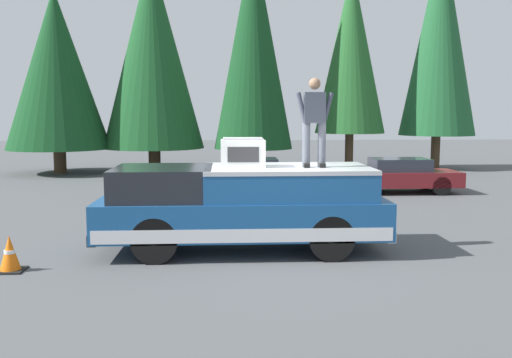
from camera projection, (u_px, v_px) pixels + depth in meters
ground_plane at (276, 254)px, 10.71m from camera, size 90.00×90.00×0.00m
pickup_truck at (242, 206)px, 10.93m from camera, size 2.01×5.54×1.65m
compressor_unit at (243, 153)px, 10.78m from camera, size 0.65×0.84×0.56m
person_on_truck_bed at (314, 120)px, 10.64m from camera, size 0.29×0.72×1.69m
parked_car_maroon at (397, 176)px, 18.96m from camera, size 1.64×4.10×1.16m
parked_car_navy at (247, 176)px, 18.93m from camera, size 1.64×4.10×1.16m
traffic_cone at (10, 255)px, 9.54m from camera, size 0.47×0.47×0.62m
conifer_far_left at (440, 36)px, 26.38m from camera, size 3.54×3.54×10.99m
conifer_left at (351, 51)px, 25.81m from camera, size 3.23×3.23×9.33m
conifer_center_left at (253, 43)px, 24.71m from camera, size 3.49×3.49×10.37m
conifer_center_right at (152, 52)px, 25.51m from camera, size 4.61×4.61×9.80m
conifer_right at (56, 70)px, 24.61m from camera, size 4.51×4.51×8.06m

